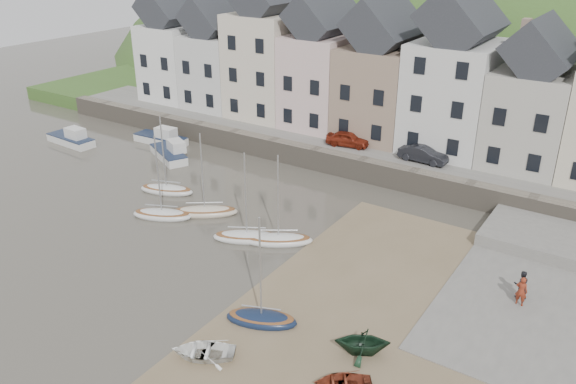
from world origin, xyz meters
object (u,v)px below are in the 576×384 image
Objects in this scene: person_red at (521,291)px; car_right at (423,154)px; person_dark at (521,284)px; sailboat_0 at (167,189)px; car_left at (348,139)px; rowboat_white at (203,351)px; rowboat_red at (342,382)px; rowboat_green at (362,341)px.

person_red is 17.48m from car_right.
sailboat_0 is at bearing -22.79° from person_dark.
sailboat_0 reaches higher than car_left.
person_red is (11.49, 12.47, 0.60)m from rowboat_white.
car_left is at bearing 163.58° from rowboat_white.
car_left reaches higher than rowboat_red.
rowboat_green is at bearing -163.17° from car_right.
car_right reaches higher than person_dark.
car_left reaches higher than rowboat_green.
car_right is at bearing 148.85° from rowboat_white.
car_left reaches higher than person_red.
sailboat_0 is at bearing -141.14° from rowboat_green.
sailboat_0 is 3.71× the size of person_red.
car_left is 6.82m from car_right.
person_dark is 0.44× the size of car_left.
rowboat_red is (6.46, 1.82, -0.05)m from rowboat_white.
rowboat_green is 9.72m from person_red.
car_left reaches higher than person_dark.
sailboat_0 is at bearing 136.49° from car_left.
sailboat_0 reaches higher than rowboat_green.
person_red is at bearing 107.46° from rowboat_white.
rowboat_red is at bearing -163.92° from car_right.
person_red is 1.04× the size of person_dark.
person_red is at bearing 79.90° from person_dark.
rowboat_white is 0.77× the size of car_right.
person_red is at bearing 117.53° from rowboat_green.
sailboat_0 is 24.07m from rowboat_red.
person_dark is 0.41× the size of car_right.
sailboat_0 is 1.69× the size of car_left.
car_left is (8.70, 13.24, 1.97)m from sailboat_0.
car_left is (-12.70, 24.24, 1.91)m from rowboat_red.
person_red is at bearing -138.83° from car_right.
person_red reaches higher than rowboat_red.
rowboat_white is 7.54m from rowboat_green.
person_dark is at bearing -71.86° from person_red.
car_right reaches higher than person_red.
car_right is (-5.89, 24.24, 1.93)m from rowboat_red.
person_dark is (-0.17, 0.70, -0.03)m from person_red.
person_red is 22.38m from car_left.
person_dark is at bearing 121.33° from rowboat_red.
car_left reaches higher than rowboat_white.
rowboat_green is 0.71× the size of car_left.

